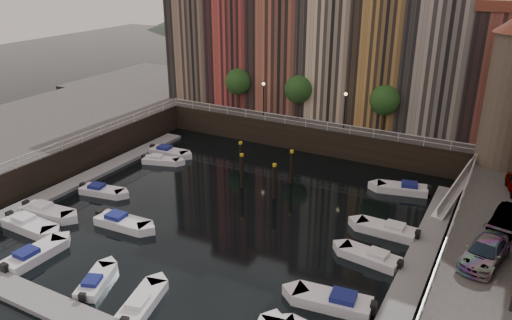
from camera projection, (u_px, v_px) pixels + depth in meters
The scene contains 27 objects.
ground at pixel (232, 209), 43.92m from camera, with size 200.00×200.00×0.00m, color black.
quay_far at pixel (336, 117), 64.54m from camera, with size 80.00×20.00×3.00m, color black.
quay_left at pixel (2, 147), 54.13m from camera, with size 20.00×36.00×3.00m, color black.
dock_left at pixel (90, 176), 50.22m from camera, with size 2.00×28.00×0.35m, color gray.
dock_right at pixel (418, 263), 35.87m from camera, with size 2.00×28.00×0.35m, color gray.
mountains at pixel (455, 11), 129.82m from camera, with size 145.00×100.00×18.00m.
far_terrace at pixel (360, 48), 57.50m from camera, with size 48.70×10.30×17.50m.
promenade_trees at pixel (304, 90), 56.88m from camera, with size 21.20×3.20×5.20m.
street_lamps at pixel (303, 98), 56.17m from camera, with size 10.36×0.36×4.18m.
railings at pixel (259, 152), 46.48m from camera, with size 36.08×34.04×0.52m.
gangway at pixel (458, 186), 43.78m from camera, with size 2.78×8.32×3.73m.
mooring_pilings at pixel (262, 170), 47.94m from camera, with size 5.95×4.18×3.78m.
boat_left_0 at pixel (29, 225), 40.49m from camera, with size 5.21×2.02×1.19m.
boat_left_1 at pixel (47, 212), 42.66m from camera, with size 5.08×2.23×1.15m.
boat_left_2 at pixel (101, 191), 46.62m from camera, with size 4.52×2.30×1.01m.
boat_left_3 at pixel (160, 160), 53.72m from camera, with size 4.25×2.60×0.95m.
boat_left_4 at pixel (168, 152), 55.96m from camera, with size 4.71×1.91×1.07m.
boat_right_1 at pixel (334, 301), 31.46m from camera, with size 5.29×2.45×1.19m.
boat_right_2 at pixel (371, 257), 36.22m from camera, with size 4.73×2.25×1.06m.
boat_right_3 at pixel (388, 230), 39.81m from camera, with size 4.94×1.88×1.13m.
boat_right_4 at pixel (403, 189), 46.99m from camera, with size 5.00×2.75×1.12m.
boat_near_0 at pixel (34, 255), 36.44m from camera, with size 1.91×4.96×1.13m.
boat_near_1 at pixel (96, 282), 33.51m from camera, with size 2.77×4.16×0.94m.
boat_near_2 at pixel (142, 303), 31.41m from camera, with size 2.58×4.63×1.04m.
car_b at pixel (507, 220), 34.37m from camera, with size 1.56×4.48×1.48m, color gray.
car_c at pixel (485, 253), 30.54m from camera, with size 2.03×4.99×1.45m, color gray.
boat_extra_741 at pixel (122, 222), 40.98m from camera, with size 5.02×2.04×1.14m.
Camera 1 is at (20.50, -33.37, 20.47)m, focal length 35.00 mm.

